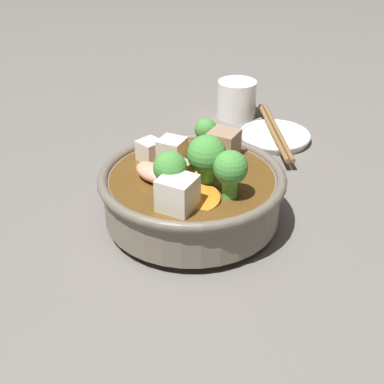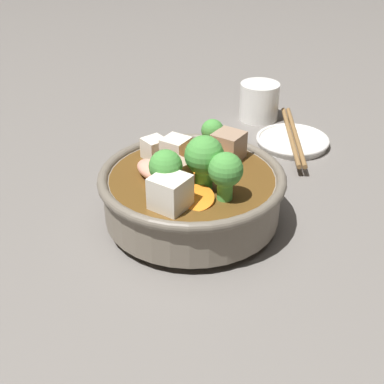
% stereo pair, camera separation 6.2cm
% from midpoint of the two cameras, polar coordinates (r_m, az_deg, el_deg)
% --- Properties ---
extents(ground_plane, '(3.00, 3.00, 0.00)m').
position_cam_midpoint_polar(ground_plane, '(0.65, 2.77, -3.21)').
color(ground_plane, slate).
extents(stirfry_bowl, '(0.22, 0.22, 0.12)m').
position_cam_midpoint_polar(stirfry_bowl, '(0.62, 2.89, 0.24)').
color(stirfry_bowl, slate).
rests_on(stirfry_bowl, ground_plane).
extents(side_saucer, '(0.11, 0.11, 0.01)m').
position_cam_midpoint_polar(side_saucer, '(0.84, 12.78, 5.28)').
color(side_saucer, white).
rests_on(side_saucer, ground_plane).
extents(tea_cup, '(0.07, 0.07, 0.06)m').
position_cam_midpoint_polar(tea_cup, '(0.92, 9.15, 9.52)').
color(tea_cup, white).
rests_on(tea_cup, ground_plane).
extents(chopsticks_pair, '(0.05, 0.20, 0.01)m').
position_cam_midpoint_polar(chopsticks_pair, '(0.84, 12.85, 5.86)').
color(chopsticks_pair, olive).
rests_on(chopsticks_pair, side_saucer).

